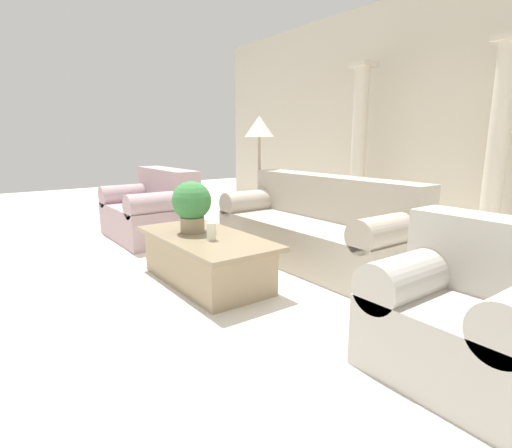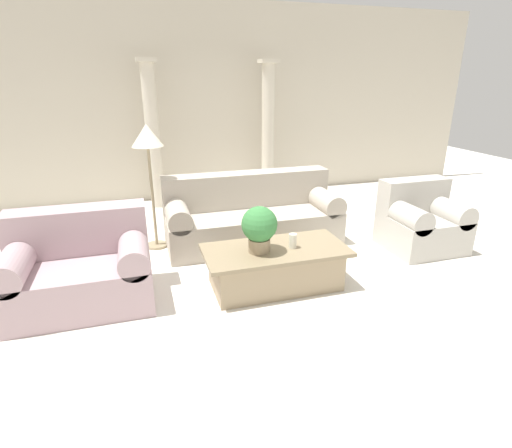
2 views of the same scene
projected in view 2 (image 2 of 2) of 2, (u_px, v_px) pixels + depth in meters
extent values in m
plane|color=silver|center=(270.00, 263.00, 4.63)|extent=(16.00, 16.00, 0.00)
cube|color=beige|center=(214.00, 104.00, 6.81)|extent=(10.00, 0.06, 3.20)
cube|color=#ADA393|center=(253.00, 227.00, 5.12)|extent=(2.18, 0.86, 0.43)
cube|color=#ADA393|center=(247.00, 189.00, 5.22)|extent=(2.18, 0.30, 0.44)
cylinder|color=#ADA393|center=(177.00, 213.00, 4.76)|extent=(0.28, 0.86, 0.28)
cylinder|color=#ADA393|center=(322.00, 199.00, 5.28)|extent=(0.28, 0.86, 0.28)
cube|color=#AF9399|center=(82.00, 284.00, 3.73)|extent=(1.27, 0.86, 0.43)
cube|color=#AF9399|center=(78.00, 230.00, 3.83)|extent=(1.27, 0.30, 0.44)
cylinder|color=#AF9399|center=(16.00, 262.00, 3.49)|extent=(0.28, 0.86, 0.28)
cylinder|color=#AF9399|center=(134.00, 249.00, 3.76)|extent=(0.28, 0.86, 0.28)
cube|color=#998466|center=(275.00, 269.00, 4.06)|extent=(1.26, 0.61, 0.38)
cube|color=#897759|center=(276.00, 250.00, 3.99)|extent=(1.44, 0.70, 0.04)
cylinder|color=#937F60|center=(259.00, 245.00, 3.88)|extent=(0.21, 0.21, 0.14)
sphere|color=#387A3D|center=(259.00, 224.00, 3.81)|extent=(0.35, 0.35, 0.35)
cylinder|color=silver|center=(293.00, 241.00, 3.97)|extent=(0.08, 0.08, 0.15)
cylinder|color=gray|center=(157.00, 245.00, 5.08)|extent=(0.27, 0.27, 0.03)
cylinder|color=gray|center=(153.00, 197.00, 4.86)|extent=(0.04, 0.04, 1.24)
cone|color=beige|center=(147.00, 135.00, 4.60)|extent=(0.37, 0.37, 0.25)
cylinder|color=beige|center=(153.00, 138.00, 6.28)|extent=(0.21, 0.21, 2.24)
cube|color=beige|center=(146.00, 60.00, 5.89)|extent=(0.30, 0.30, 0.06)
cylinder|color=beige|center=(268.00, 134.00, 6.80)|extent=(0.21, 0.21, 2.24)
cube|color=beige|center=(269.00, 61.00, 6.41)|extent=(0.30, 0.30, 0.06)
cube|color=#B7B2A8|center=(422.00, 233.00, 4.96)|extent=(0.88, 0.77, 0.42)
cube|color=#B7B2A8|center=(413.00, 195.00, 5.04)|extent=(0.88, 0.27, 0.42)
cylinder|color=#B7B2A8|center=(404.00, 214.00, 4.78)|extent=(0.28, 0.77, 0.28)
cylinder|color=#B7B2A8|center=(446.00, 210.00, 4.95)|extent=(0.28, 0.77, 0.28)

